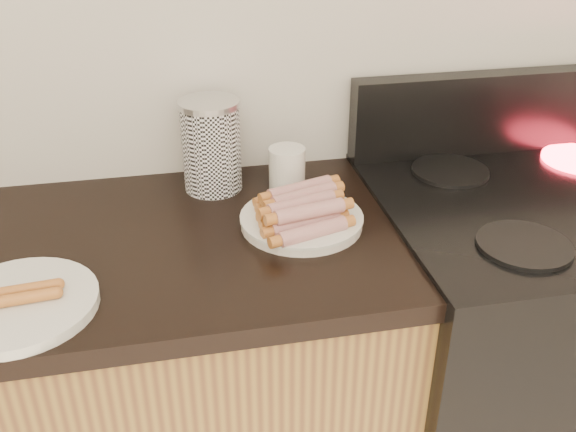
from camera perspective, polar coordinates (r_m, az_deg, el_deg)
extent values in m
cube|color=silver|center=(1.45, -10.30, 18.40)|extent=(4.00, 0.04, 2.60)
cube|color=black|center=(1.76, 19.77, -11.95)|extent=(0.76, 0.65, 0.90)
cube|color=black|center=(1.52, 22.61, 1.25)|extent=(0.76, 0.65, 0.01)
cube|color=black|center=(1.70, 18.29, 8.81)|extent=(0.76, 0.06, 0.20)
cylinder|color=black|center=(1.30, 20.26, -2.45)|extent=(0.18, 0.18, 0.01)
cylinder|color=black|center=(1.56, 14.22, 3.91)|extent=(0.18, 0.18, 0.01)
cylinder|color=silver|center=(1.32, 1.21, -0.50)|extent=(0.32, 0.32, 0.02)
cylinder|color=white|center=(1.17, -22.85, -7.27)|extent=(0.28, 0.28, 0.02)
cylinder|color=#973736|center=(1.24, 2.05, -1.39)|extent=(0.15, 0.06, 0.03)
cylinder|color=#973736|center=(1.26, 1.71, -0.65)|extent=(0.15, 0.06, 0.03)
cylinder|color=#973736|center=(1.29, 1.38, 0.06)|extent=(0.15, 0.06, 0.03)
cylinder|color=#973736|center=(1.32, 1.07, 0.74)|extent=(0.15, 0.06, 0.03)
cylinder|color=#973736|center=(1.35, 0.77, 1.39)|extent=(0.15, 0.06, 0.03)
cylinder|color=#973736|center=(1.38, 0.48, 2.02)|extent=(0.15, 0.06, 0.03)
cylinder|color=#973736|center=(1.25, 1.72, 0.39)|extent=(0.15, 0.06, 0.03)
cylinder|color=#973736|center=(1.28, 1.39, 1.08)|extent=(0.15, 0.06, 0.03)
cylinder|color=#973736|center=(1.31, 1.08, 1.75)|extent=(0.15, 0.06, 0.03)
cylinder|color=#973736|center=(1.34, 0.77, 2.38)|extent=(0.15, 0.06, 0.03)
cylinder|color=#D77D51|center=(1.15, -23.13, -6.85)|extent=(0.13, 0.03, 0.02)
cylinder|color=#D77D51|center=(1.17, -22.94, -6.13)|extent=(0.13, 0.03, 0.02)
cylinder|color=white|center=(1.44, -6.81, 6.00)|extent=(0.13, 0.13, 0.19)
cylinder|color=silver|center=(1.40, -7.06, 9.90)|extent=(0.13, 0.13, 0.01)
cylinder|color=white|center=(1.44, -0.09, 4.14)|extent=(0.09, 0.09, 0.10)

